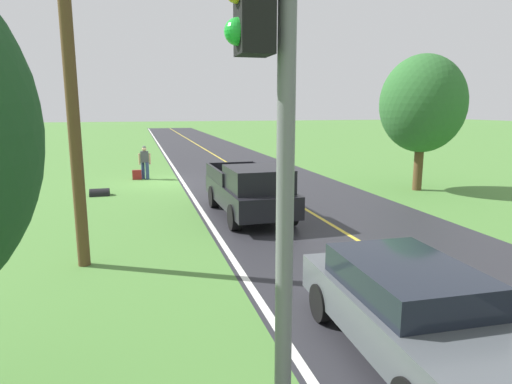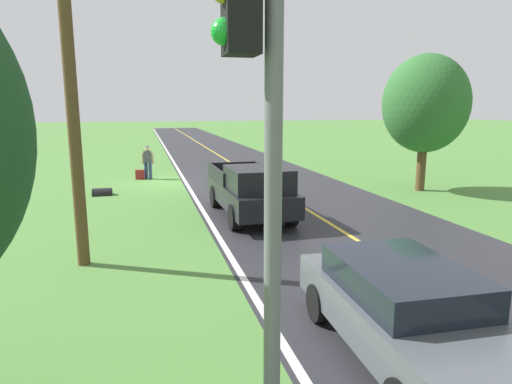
# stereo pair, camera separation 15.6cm
# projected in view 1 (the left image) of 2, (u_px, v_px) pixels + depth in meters

# --- Properties ---
(ground_plane) EXTENTS (200.00, 200.00, 0.00)m
(ground_plane) POSITION_uv_depth(u_px,v_px,m) (164.00, 182.00, 22.22)
(ground_plane) COLOR #4C7F38
(road_surface) EXTENTS (7.83, 120.00, 0.00)m
(road_surface) POSITION_uv_depth(u_px,v_px,m) (253.00, 178.00, 23.40)
(road_surface) COLOR #28282D
(road_surface) RESTS_ON ground
(lane_edge_line) EXTENTS (0.16, 117.60, 0.00)m
(lane_edge_line) POSITION_uv_depth(u_px,v_px,m) (182.00, 181.00, 22.45)
(lane_edge_line) COLOR silver
(lane_edge_line) RESTS_ON ground
(lane_centre_line) EXTENTS (0.14, 117.60, 0.00)m
(lane_centre_line) POSITION_uv_depth(u_px,v_px,m) (253.00, 178.00, 23.40)
(lane_centre_line) COLOR gold
(lane_centre_line) RESTS_ON ground
(hitchhiker_walking) EXTENTS (0.62, 0.52, 1.75)m
(hitchhiker_walking) POSITION_uv_depth(u_px,v_px,m) (145.00, 160.00, 22.96)
(hitchhiker_walking) COLOR navy
(hitchhiker_walking) RESTS_ON ground
(suitcase_carried) EXTENTS (0.47, 0.22, 0.50)m
(suitcase_carried) POSITION_uv_depth(u_px,v_px,m) (137.00, 175.00, 22.93)
(suitcase_carried) COLOR maroon
(suitcase_carried) RESTS_ON ground
(pickup_truck_passing) EXTENTS (2.18, 5.44, 1.82)m
(pickup_truck_passing) POSITION_uv_depth(u_px,v_px,m) (250.00, 189.00, 14.91)
(pickup_truck_passing) COLOR black
(pickup_truck_passing) RESTS_ON ground
(traffic_light_mast) EXTENTS (0.61, 0.32, 5.20)m
(traffic_light_mast) POSITION_uv_depth(u_px,v_px,m) (269.00, 123.00, 3.75)
(traffic_light_mast) COLOR slate
(traffic_light_mast) RESTS_ON ground
(tree_far_side_near) EXTENTS (3.69, 3.69, 5.97)m
(tree_far_side_near) POSITION_uv_depth(u_px,v_px,m) (423.00, 104.00, 19.36)
(tree_far_side_near) COLOR brown
(tree_far_side_near) RESTS_ON ground
(sedan_ahead_same_lane) EXTENTS (2.04, 4.45, 1.41)m
(sedan_ahead_same_lane) POSITION_uv_depth(u_px,v_px,m) (410.00, 309.00, 6.54)
(sedan_ahead_same_lane) COLOR #4C5156
(sedan_ahead_same_lane) RESTS_ON ground
(utility_pole_roadside) EXTENTS (0.28, 0.28, 7.43)m
(utility_pole_roadside) POSITION_uv_depth(u_px,v_px,m) (72.00, 106.00, 9.82)
(utility_pole_roadside) COLOR brown
(utility_pole_roadside) RESTS_ON ground
(drainage_culvert) EXTENTS (0.80, 0.60, 0.60)m
(drainage_culvert) POSITION_uv_depth(u_px,v_px,m) (100.00, 195.00, 18.80)
(drainage_culvert) COLOR black
(drainage_culvert) RESTS_ON ground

